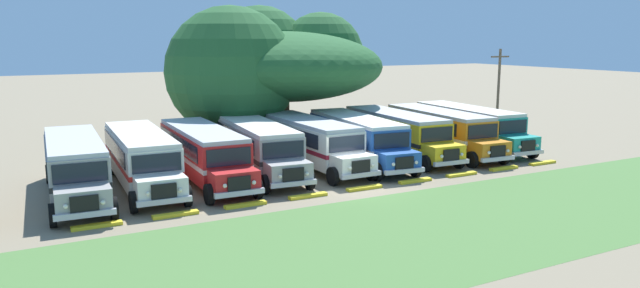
{
  "coord_description": "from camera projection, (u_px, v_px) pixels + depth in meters",
  "views": [
    {
      "loc": [
        -15.82,
        -25.43,
        7.66
      ],
      "look_at": [
        0.0,
        4.04,
        1.6
      ],
      "focal_mm": 33.04,
      "sensor_mm": 36.0,
      "label": 1
    }
  ],
  "objects": [
    {
      "name": "ground_plane",
      "position": [
        356.0,
        186.0,
        30.78
      ],
      "size": [
        220.0,
        220.0,
        0.0
      ],
      "primitive_type": "plane",
      "color": "#84755B"
    },
    {
      "name": "foreground_grass_strip",
      "position": [
        450.0,
        225.0,
        24.41
      ],
      "size": [
        80.0,
        10.27,
        0.01
      ],
      "primitive_type": "cube",
      "color": "#4C7538",
      "rests_on": "ground_plane"
    },
    {
      "name": "parked_bus_slot_0",
      "position": [
        75.0,
        164.0,
        28.69
      ],
      "size": [
        3.13,
        10.9,
        2.82
      ],
      "rotation": [
        0.0,
        0.0,
        -1.62
      ],
      "color": "#9E9993",
      "rests_on": "ground_plane"
    },
    {
      "name": "parked_bus_slot_1",
      "position": [
        141.0,
        156.0,
        30.6
      ],
      "size": [
        3.06,
        10.89,
        2.82
      ],
      "rotation": [
        0.0,
        0.0,
        -1.61
      ],
      "color": "silver",
      "rests_on": "ground_plane"
    },
    {
      "name": "parked_bus_slot_2",
      "position": [
        204.0,
        151.0,
        31.91
      ],
      "size": [
        2.89,
        10.86,
        2.82
      ],
      "rotation": [
        0.0,
        0.0,
        -1.59
      ],
      "color": "red",
      "rests_on": "ground_plane"
    },
    {
      "name": "parked_bus_slot_3",
      "position": [
        258.0,
        145.0,
        33.81
      ],
      "size": [
        3.49,
        10.96,
        2.82
      ],
      "rotation": [
        0.0,
        0.0,
        -1.66
      ],
      "color": "#9E9993",
      "rests_on": "ground_plane"
    },
    {
      "name": "parked_bus_slot_4",
      "position": [
        310.0,
        140.0,
        35.4
      ],
      "size": [
        2.76,
        10.85,
        2.82
      ],
      "rotation": [
        0.0,
        0.0,
        -1.56
      ],
      "color": "silver",
      "rests_on": "ground_plane"
    },
    {
      "name": "parked_bus_slot_5",
      "position": [
        358.0,
        137.0,
        36.53
      ],
      "size": [
        3.64,
        10.99,
        2.82
      ],
      "rotation": [
        0.0,
        0.0,
        -1.67
      ],
      "color": "#23519E",
      "rests_on": "ground_plane"
    },
    {
      "name": "parked_bus_slot_6",
      "position": [
        397.0,
        132.0,
        38.53
      ],
      "size": [
        3.15,
        10.9,
        2.82
      ],
      "rotation": [
        0.0,
        0.0,
        -1.62
      ],
      "color": "yellow",
      "rests_on": "ground_plane"
    },
    {
      "name": "parked_bus_slot_7",
      "position": [
        440.0,
        129.0,
        39.66
      ],
      "size": [
        3.31,
        10.93,
        2.82
      ],
      "rotation": [
        0.0,
        0.0,
        -1.64
      ],
      "color": "orange",
      "rests_on": "ground_plane"
    },
    {
      "name": "parked_bus_slot_8",
      "position": [
        469.0,
        125.0,
        41.44
      ],
      "size": [
        3.31,
        10.93,
        2.82
      ],
      "rotation": [
        0.0,
        0.0,
        -1.64
      ],
      "color": "teal",
      "rests_on": "ground_plane"
    },
    {
      "name": "curb_wheelstop_0",
      "position": [
        97.0,
        226.0,
        24.07
      ],
      "size": [
        2.0,
        0.36,
        0.15
      ],
      "primitive_type": "cube",
      "color": "yellow",
      "rests_on": "ground_plane"
    },
    {
      "name": "curb_wheelstop_1",
      "position": [
        176.0,
        215.0,
        25.58
      ],
      "size": [
        2.0,
        0.36,
        0.15
      ],
      "primitive_type": "cube",
      "color": "yellow",
      "rests_on": "ground_plane"
    },
    {
      "name": "curb_wheelstop_2",
      "position": [
        246.0,
        205.0,
        27.09
      ],
      "size": [
        2.0,
        0.36,
        0.15
      ],
      "primitive_type": "cube",
      "color": "yellow",
      "rests_on": "ground_plane"
    },
    {
      "name": "curb_wheelstop_3",
      "position": [
        308.0,
        196.0,
        28.59
      ],
      "size": [
        2.0,
        0.36,
        0.15
      ],
      "primitive_type": "cube",
      "color": "yellow",
      "rests_on": "ground_plane"
    },
    {
      "name": "curb_wheelstop_4",
      "position": [
        364.0,
        188.0,
        30.1
      ],
      "size": [
        2.0,
        0.36,
        0.15
      ],
      "primitive_type": "cube",
      "color": "yellow",
      "rests_on": "ground_plane"
    },
    {
      "name": "curb_wheelstop_5",
      "position": [
        415.0,
        181.0,
        31.61
      ],
      "size": [
        2.0,
        0.36,
        0.15
      ],
      "primitive_type": "cube",
      "color": "yellow",
      "rests_on": "ground_plane"
    },
    {
      "name": "curb_wheelstop_6",
      "position": [
        461.0,
        174.0,
        33.11
      ],
      "size": [
        2.0,
        0.36,
        0.15
      ],
      "primitive_type": "cube",
      "color": "yellow",
      "rests_on": "ground_plane"
    },
    {
      "name": "curb_wheelstop_7",
      "position": [
        504.0,
        168.0,
        34.62
      ],
      "size": [
        2.0,
        0.36,
        0.15
      ],
      "primitive_type": "cube",
      "color": "yellow",
      "rests_on": "ground_plane"
    },
    {
      "name": "curb_wheelstop_8",
      "position": [
        542.0,
        163.0,
        36.13
      ],
      "size": [
        2.0,
        0.36,
        0.15
      ],
      "primitive_type": "cube",
      "color": "yellow",
      "rests_on": "ground_plane"
    },
    {
      "name": "broad_shade_tree",
      "position": [
        270.0,
        64.0,
        43.22
      ],
      "size": [
        16.36,
        15.67,
        10.18
      ],
      "color": "brown",
      "rests_on": "ground_plane"
    },
    {
      "name": "utility_pole",
      "position": [
        498.0,
        90.0,
        45.86
      ],
      "size": [
        1.8,
        0.2,
        6.81
      ],
      "color": "brown",
      "rests_on": "ground_plane"
    }
  ]
}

